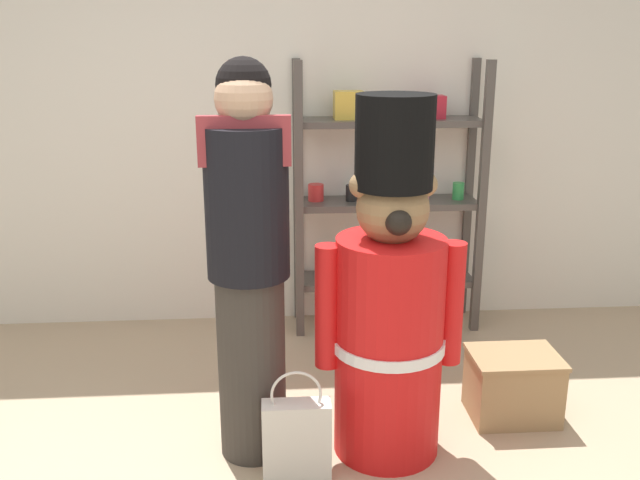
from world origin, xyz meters
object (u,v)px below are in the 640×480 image
Objects in this scene: person_shopper at (249,259)px; shopping_bag at (297,438)px; display_crate at (513,385)px; teddy_bear_guard at (390,308)px; merchandise_shelf at (386,194)px.

person_shopper reaches higher than shopping_bag.
display_crate is (1.08, 0.42, -0.02)m from shopping_bag.
teddy_bear_guard is 0.68m from shopping_bag.
display_crate is at bearing 18.71° from teddy_bear_guard.
merchandise_shelf is 1.62m from person_shopper.
shopping_bag reaches higher than display_crate.
merchandise_shelf is 1.05× the size of teddy_bear_guard.
person_shopper is (-0.60, 0.03, 0.23)m from teddy_bear_guard.
display_crate is at bearing 20.97° from shopping_bag.
shopping_bag is 1.16× the size of display_crate.
merchandise_shelf is 1.46m from display_crate.
merchandise_shelf is at bearing 68.58° from shopping_bag.
merchandise_shelf is at bearing 110.56° from display_crate.
person_shopper is at bearing -171.25° from display_crate.
merchandise_shelf reaches higher than display_crate.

